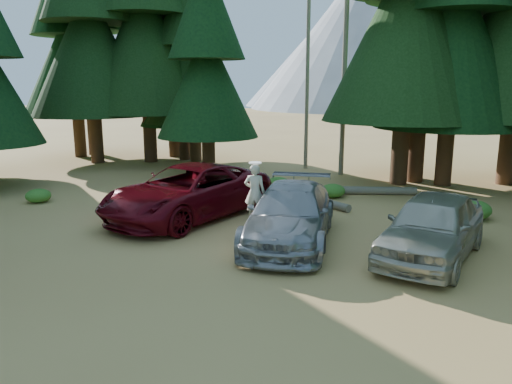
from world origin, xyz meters
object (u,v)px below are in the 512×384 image
at_px(frisbee_player, 255,192).
at_px(log_right, 352,190).
at_px(silver_minivan_center, 290,214).
at_px(log_mid, 314,200).
at_px(silver_minivan_right, 433,226).
at_px(red_pickup, 188,192).
at_px(log_left, 205,184).

distance_m(frisbee_player, log_right, 7.17).
bearing_deg(silver_minivan_center, log_right, 76.45).
bearing_deg(frisbee_player, log_mid, -107.92).
height_order(silver_minivan_center, log_right, silver_minivan_center).
xyz_separation_m(silver_minivan_center, silver_minivan_right, (3.77, -0.40, 0.04)).
height_order(silver_minivan_right, log_mid, silver_minivan_right).
bearing_deg(silver_minivan_center, red_pickup, 153.05).
bearing_deg(log_right, silver_minivan_center, -111.82).
distance_m(red_pickup, silver_minivan_center, 4.16).
bearing_deg(log_left, silver_minivan_center, -57.05).
height_order(silver_minivan_center, log_left, silver_minivan_center).
xyz_separation_m(log_mid, log_right, (1.28, 1.96, 0.02)).
xyz_separation_m(silver_minivan_center, log_mid, (0.02, 4.80, -0.66)).
distance_m(red_pickup, log_mid, 4.96).
xyz_separation_m(log_left, log_mid, (5.00, -1.75, -0.02)).
distance_m(red_pickup, frisbee_player, 3.20).
xyz_separation_m(silver_minivan_center, log_left, (-4.98, 6.55, -0.64)).
height_order(log_mid, log_right, log_right).
distance_m(silver_minivan_center, log_mid, 4.84).
xyz_separation_m(silver_minivan_right, log_mid, (-3.75, 5.20, -0.70)).
height_order(frisbee_player, log_right, frisbee_player).
xyz_separation_m(red_pickup, log_right, (5.09, 5.05, -0.72)).
bearing_deg(log_left, silver_minivan_right, -42.75).
xyz_separation_m(silver_minivan_center, log_right, (1.30, 6.76, -0.64)).
distance_m(silver_minivan_right, log_right, 7.61).
bearing_deg(log_left, log_right, -2.38).
distance_m(silver_minivan_right, frisbee_player, 4.90).
height_order(silver_minivan_right, log_right, silver_minivan_right).
height_order(red_pickup, log_mid, red_pickup).
bearing_deg(silver_minivan_center, log_mid, 87.07).
bearing_deg(log_left, log_mid, -23.57).
xyz_separation_m(frisbee_player, log_mid, (1.09, 4.70, -1.22)).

